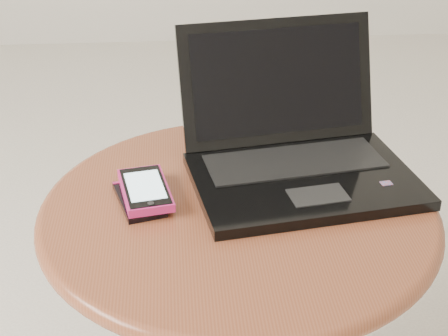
{
  "coord_description": "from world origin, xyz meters",
  "views": [
    {
      "loc": [
        -0.08,
        -0.89,
        0.95
      ],
      "look_at": [
        -0.02,
        -0.09,
        0.51
      ],
      "focal_mm": 54.6,
      "sensor_mm": 36.0,
      "label": 1
    }
  ],
  "objects": [
    {
      "name": "phone_pink",
      "position": [
        -0.13,
        -0.06,
        0.46
      ],
      "size": [
        0.08,
        0.13,
        0.01
      ],
      "color": "#D02374",
      "rests_on": "phone_black"
    },
    {
      "name": "laptop",
      "position": [
        0.1,
        -0.0,
        0.48
      ],
      "size": [
        0.35,
        0.33,
        0.2
      ],
      "color": "black",
      "rests_on": "table"
    },
    {
      "name": "table",
      "position": [
        0.0,
        -0.09,
        0.35
      ],
      "size": [
        0.56,
        0.56,
        0.45
      ],
      "color": "#5E2C19",
      "rests_on": "ground"
    },
    {
      "name": "phone_black",
      "position": [
        -0.14,
        -0.07,
        0.45
      ],
      "size": [
        0.08,
        0.12,
        0.01
      ],
      "color": "black",
      "rests_on": "table"
    }
  ]
}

